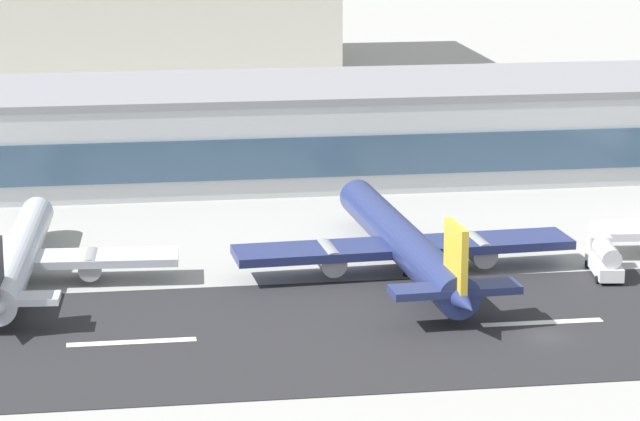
{
  "coord_description": "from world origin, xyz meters",
  "views": [
    {
      "loc": [
        -40.47,
        -126.43,
        44.7
      ],
      "look_at": [
        -16.46,
        34.95,
        4.36
      ],
      "focal_mm": 82.36,
      "sensor_mm": 36.0,
      "label": 1
    }
  ],
  "objects_px": {
    "airliner_gold_tail_gate_1": "(406,246)",
    "service_fuel_truck_1": "(605,258)",
    "airliner_black_tail_gate_0": "(18,259)",
    "terminal_building": "(325,128)"
  },
  "relations": [
    {
      "from": "airliner_gold_tail_gate_1",
      "to": "service_fuel_truck_1",
      "type": "height_order",
      "value": "airliner_gold_tail_gate_1"
    },
    {
      "from": "airliner_black_tail_gate_0",
      "to": "service_fuel_truck_1",
      "type": "xyz_separation_m",
      "value": [
        62.11,
        -5.8,
        -0.81
      ]
    },
    {
      "from": "airliner_black_tail_gate_0",
      "to": "service_fuel_truck_1",
      "type": "distance_m",
      "value": 62.38
    },
    {
      "from": "service_fuel_truck_1",
      "to": "airliner_gold_tail_gate_1",
      "type": "bearing_deg",
      "value": 88.77
    },
    {
      "from": "airliner_black_tail_gate_0",
      "to": "terminal_building",
      "type": "bearing_deg",
      "value": -35.51
    },
    {
      "from": "airliner_black_tail_gate_0",
      "to": "airliner_gold_tail_gate_1",
      "type": "height_order",
      "value": "airliner_gold_tail_gate_1"
    },
    {
      "from": "terminal_building",
      "to": "airliner_black_tail_gate_0",
      "type": "xyz_separation_m",
      "value": [
        -40.19,
        -49.44,
        -3.68
      ]
    },
    {
      "from": "service_fuel_truck_1",
      "to": "airliner_black_tail_gate_0",
      "type": "bearing_deg",
      "value": 92.64
    },
    {
      "from": "airliner_black_tail_gate_0",
      "to": "service_fuel_truck_1",
      "type": "bearing_deg",
      "value": -91.74
    },
    {
      "from": "terminal_building",
      "to": "airliner_black_tail_gate_0",
      "type": "relative_size",
      "value": 5.11
    }
  ]
}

